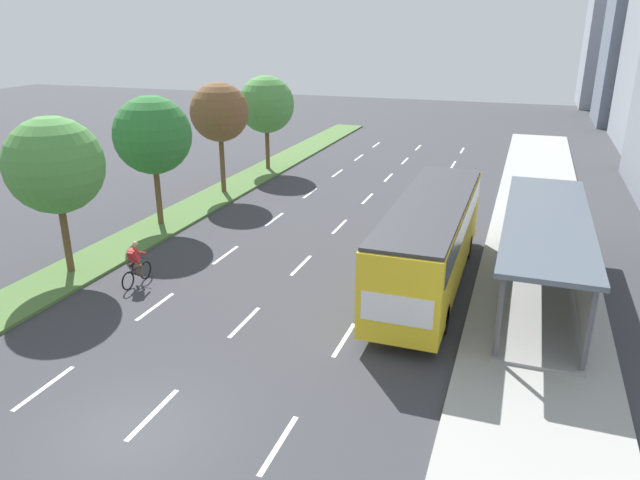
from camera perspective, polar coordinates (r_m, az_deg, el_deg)
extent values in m
plane|color=#38383D|center=(15.73, -17.74, -17.56)|extent=(140.00, 140.00, 0.00)
cube|color=#4C7038|center=(35.14, -9.43, 4.51)|extent=(2.60, 52.00, 0.12)
cube|color=#9E9E99|center=(31.03, 20.40, 1.41)|extent=(4.50, 52.00, 0.15)
cube|color=white|center=(18.29, -25.16, -12.82)|extent=(0.14, 2.23, 0.01)
cube|color=white|center=(21.72, -15.67, -6.21)|extent=(0.14, 2.23, 0.01)
cube|color=white|center=(25.78, -9.12, -1.43)|extent=(0.14, 2.23, 0.01)
cube|color=white|center=(30.20, -4.44, 2.02)|extent=(0.14, 2.23, 0.01)
cube|color=white|center=(34.86, -0.97, 4.56)|extent=(0.14, 2.23, 0.01)
cube|color=white|center=(39.67, 1.69, 6.49)|extent=(0.14, 2.23, 0.01)
cube|color=white|center=(44.57, 3.78, 7.98)|extent=(0.14, 2.23, 0.01)
cube|color=white|center=(49.55, 5.46, 9.17)|extent=(0.14, 2.23, 0.01)
cube|color=white|center=(16.27, -15.88, -15.91)|extent=(0.14, 2.23, 0.01)
cube|color=white|center=(20.05, -7.33, -7.89)|extent=(0.14, 2.23, 0.01)
cube|color=white|center=(24.39, -1.84, -2.45)|extent=(0.14, 2.23, 0.01)
cube|color=white|center=(29.02, 1.90, 1.31)|extent=(0.14, 2.23, 0.01)
cube|color=white|center=(33.84, 4.61, 4.02)|extent=(0.14, 2.23, 0.01)
cube|color=white|center=(38.78, 6.64, 6.04)|extent=(0.14, 2.23, 0.01)
cube|color=white|center=(43.78, 8.23, 7.60)|extent=(0.14, 2.23, 0.01)
cube|color=white|center=(48.84, 9.49, 8.83)|extent=(0.14, 2.23, 0.01)
cube|color=white|center=(14.81, -4.02, -19.16)|extent=(0.14, 2.23, 0.01)
cube|color=white|center=(18.89, 2.36, -9.61)|extent=(0.14, 2.23, 0.01)
cube|color=white|center=(23.44, 6.18, -3.54)|extent=(0.14, 2.23, 0.01)
cube|color=white|center=(28.23, 8.69, 0.53)|extent=(0.14, 2.23, 0.01)
cube|color=white|center=(33.17, 10.46, 3.41)|extent=(0.14, 2.23, 0.01)
cube|color=white|center=(38.19, 11.78, 5.53)|extent=(0.14, 2.23, 0.01)
cube|color=white|center=(43.26, 12.80, 7.15)|extent=(0.14, 2.23, 0.01)
cube|color=white|center=(48.38, 13.61, 8.43)|extent=(0.14, 2.23, 0.01)
cube|color=gray|center=(23.17, 20.36, -4.52)|extent=(2.60, 11.21, 0.10)
cylinder|color=#56565B|center=(17.72, 17.00, -7.01)|extent=(0.16, 0.16, 2.60)
cylinder|color=#56565B|center=(27.74, 18.32, 2.73)|extent=(0.16, 0.16, 2.60)
cylinder|color=#56565B|center=(17.86, 24.61, -7.83)|extent=(0.16, 0.16, 2.60)
cylinder|color=#56565B|center=(27.82, 23.15, 2.16)|extent=(0.16, 0.16, 2.60)
cube|color=gray|center=(22.76, 23.87, -1.76)|extent=(0.10, 10.65, 2.34)
cube|color=#4C5660|center=(22.23, 21.21, 1.90)|extent=(2.90, 11.61, 0.16)
cube|color=yellow|center=(22.21, 10.57, -0.01)|extent=(2.50, 11.20, 2.80)
cube|color=#2D3D4C|center=(21.93, 10.71, 2.07)|extent=(2.54, 10.30, 0.90)
cube|color=#333338|center=(21.76, 10.82, 3.60)|extent=(2.45, 10.98, 0.12)
cube|color=#2D3D4C|center=(27.42, 12.56, 4.50)|extent=(2.25, 0.06, 1.54)
cube|color=white|center=(17.19, 7.42, -6.75)|extent=(2.12, 0.04, 0.90)
cylinder|color=black|center=(26.05, 9.26, -0.04)|extent=(0.30, 1.00, 1.00)
cylinder|color=black|center=(25.80, 14.06, -0.60)|extent=(0.30, 1.00, 1.00)
cylinder|color=black|center=(19.79, 5.49, -6.60)|extent=(0.30, 1.00, 1.00)
cylinder|color=black|center=(19.45, 11.84, -7.46)|extent=(0.30, 1.00, 1.00)
torus|color=black|center=(23.99, -16.56, -2.80)|extent=(0.06, 0.72, 0.72)
torus|color=black|center=(23.19, -18.11, -3.79)|extent=(0.06, 0.72, 0.72)
cylinder|color=black|center=(23.48, -17.39, -2.66)|extent=(0.05, 0.94, 0.05)
cylinder|color=black|center=(23.48, -17.49, -3.15)|extent=(0.05, 0.57, 0.42)
cylinder|color=black|center=(23.33, -17.68, -2.79)|extent=(0.04, 0.04, 0.40)
cube|color=black|center=(23.25, -17.73, -2.34)|extent=(0.12, 0.24, 0.06)
cylinder|color=black|center=(23.75, -16.75, -1.62)|extent=(0.46, 0.04, 0.04)
cube|color=red|center=(23.27, -17.56, -1.43)|extent=(0.30, 0.36, 0.59)
cube|color=#A82323|center=(23.14, -17.80, -1.52)|extent=(0.26, 0.26, 0.42)
sphere|color=tan|center=(23.21, -17.49, -0.36)|extent=(0.20, 0.20, 0.20)
cylinder|color=brown|center=(23.46, -17.74, -2.32)|extent=(0.12, 0.42, 0.25)
cylinder|color=brown|center=(23.68, -17.43, -2.76)|extent=(0.10, 0.17, 0.41)
cylinder|color=brown|center=(23.32, -17.26, -2.41)|extent=(0.12, 0.42, 0.25)
cylinder|color=brown|center=(23.54, -16.96, -2.84)|extent=(0.10, 0.17, 0.41)
cylinder|color=red|center=(23.51, -17.59, -1.08)|extent=(0.09, 0.47, 0.28)
cylinder|color=red|center=(23.32, -16.92, -1.18)|extent=(0.09, 0.47, 0.28)
cylinder|color=brown|center=(25.12, -23.41, 0.35)|extent=(0.28, 0.28, 2.91)
sphere|color=#4C8E42|center=(24.39, -24.32, 6.63)|extent=(3.68, 3.68, 3.68)
cylinder|color=brown|center=(29.79, -15.40, 4.32)|extent=(0.28, 0.28, 2.99)
sphere|color=#2D7533|center=(29.17, -15.93, 9.75)|extent=(3.68, 3.68, 3.68)
cylinder|color=brown|center=(34.87, -9.44, 7.36)|extent=(0.28, 0.28, 3.38)
sphere|color=brown|center=(34.36, -9.72, 12.13)|extent=(3.32, 3.32, 3.32)
cylinder|color=brown|center=(40.44, -5.11, 8.95)|extent=(0.28, 0.28, 2.90)
sphere|color=#4C8E42|center=(39.98, -5.24, 12.95)|extent=(3.73, 3.73, 3.73)
cube|color=#8E939E|center=(81.53, 28.45, 16.77)|extent=(11.26, 10.00, 15.59)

